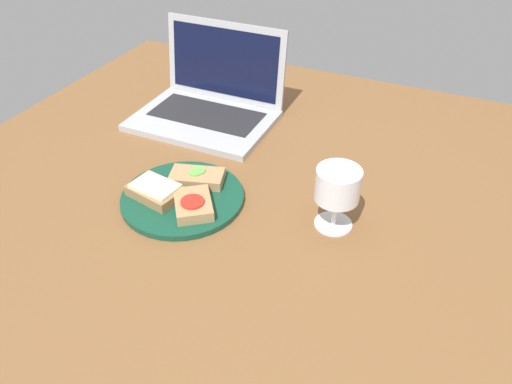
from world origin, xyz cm
name	(u,v)px	position (x,y,z in cm)	size (l,w,h in cm)	color
wooden_table	(237,203)	(0.00, 0.00, 1.50)	(140.00, 140.00, 3.00)	brown
plate	(183,198)	(-9.80, -5.54, 3.65)	(25.63, 25.63, 1.30)	#144733
sandwich_with_tomato	(193,205)	(-5.32, -8.61, 5.53)	(11.51, 12.05, 2.78)	#A88456
sandwich_with_cucumber	(197,178)	(-9.42, -0.16, 5.42)	(12.71, 9.28, 2.51)	#A88456
sandwich_with_cheese	(156,190)	(-14.64, -7.89, 5.64)	(12.20, 9.46, 2.84)	#937047
wine_glass	(338,187)	(21.23, 0.31, 12.08)	(8.56, 8.56, 12.92)	white
laptop	(210,102)	(-22.07, 28.97, 7.27)	(35.22, 27.71, 22.29)	#ADAFB5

